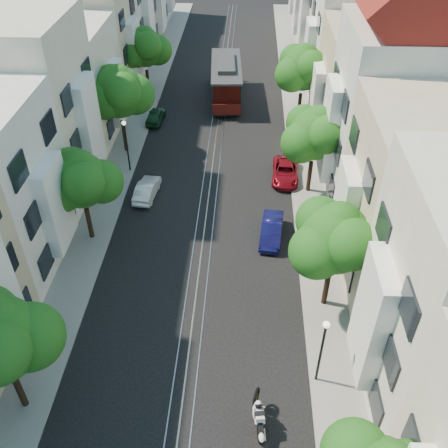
# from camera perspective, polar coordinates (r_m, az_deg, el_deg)

# --- Properties ---
(ground) EXTENTS (200.00, 200.00, 0.00)m
(ground) POSITION_cam_1_polar(r_m,az_deg,el_deg) (43.70, -0.88, 10.08)
(ground) COLOR black
(ground) RESTS_ON ground
(sidewalk_east) EXTENTS (2.50, 80.00, 0.12)m
(sidewalk_east) POSITION_cam_1_polar(r_m,az_deg,el_deg) (43.85, 8.76, 9.81)
(sidewalk_east) COLOR gray
(sidewalk_east) RESTS_ON ground
(sidewalk_west) EXTENTS (2.50, 80.00, 0.12)m
(sidewalk_west) POSITION_cam_1_polar(r_m,az_deg,el_deg) (44.69, -10.35, 10.21)
(sidewalk_west) COLOR gray
(sidewalk_west) RESTS_ON ground
(rail_left) EXTENTS (0.06, 80.00, 0.02)m
(rail_left) POSITION_cam_1_polar(r_m,az_deg,el_deg) (43.74, -1.61, 10.11)
(rail_left) COLOR gray
(rail_left) RESTS_ON ground
(rail_slot) EXTENTS (0.06, 80.00, 0.02)m
(rail_slot) POSITION_cam_1_polar(r_m,az_deg,el_deg) (43.70, -0.88, 10.09)
(rail_slot) COLOR gray
(rail_slot) RESTS_ON ground
(rail_right) EXTENTS (0.06, 80.00, 0.02)m
(rail_right) POSITION_cam_1_polar(r_m,az_deg,el_deg) (43.67, -0.15, 10.07)
(rail_right) COLOR gray
(rail_right) RESTS_ON ground
(lane_line) EXTENTS (0.08, 80.00, 0.01)m
(lane_line) POSITION_cam_1_polar(r_m,az_deg,el_deg) (43.70, -0.88, 10.08)
(lane_line) COLOR tan
(lane_line) RESTS_ON ground
(townhouses_east) EXTENTS (7.75, 72.00, 12.00)m
(townhouses_east) POSITION_cam_1_polar(r_m,az_deg,el_deg) (42.34, 15.91, 15.43)
(townhouses_east) COLOR beige
(townhouses_east) RESTS_ON ground
(townhouses_west) EXTENTS (7.75, 72.00, 11.76)m
(townhouses_west) POSITION_cam_1_polar(r_m,az_deg,el_deg) (43.80, -17.28, 15.80)
(townhouses_west) COLOR silver
(townhouses_west) RESTS_ON ground
(tree_e_b) EXTENTS (4.93, 4.08, 6.68)m
(tree_e_b) POSITION_cam_1_polar(r_m,az_deg,el_deg) (25.60, 12.72, -1.77)
(tree_e_b) COLOR black
(tree_e_b) RESTS_ON ground
(tree_e_c) EXTENTS (4.84, 3.99, 6.52)m
(tree_e_c) POSITION_cam_1_polar(r_m,az_deg,el_deg) (34.70, 10.43, 9.93)
(tree_e_c) COLOR black
(tree_e_c) RESTS_ON ground
(tree_e_d) EXTENTS (5.01, 4.16, 6.85)m
(tree_e_d) POSITION_cam_1_polar(r_m,az_deg,el_deg) (44.51, 9.11, 17.09)
(tree_e_d) COLOR black
(tree_e_d) RESTS_ON ground
(tree_w_b) EXTENTS (4.72, 3.87, 6.27)m
(tree_w_b) POSITION_cam_1_polar(r_m,az_deg,el_deg) (30.93, -16.00, 4.69)
(tree_w_b) COLOR black
(tree_w_b) RESTS_ON ground
(tree_w_c) EXTENTS (5.13, 4.28, 7.09)m
(tree_w_c) POSITION_cam_1_polar(r_m,az_deg,el_deg) (39.86, -11.88, 14.43)
(tree_w_c) COLOR black
(tree_w_c) RESTS_ON ground
(tree_w_d) EXTENTS (4.84, 3.99, 6.52)m
(tree_w_d) POSITION_cam_1_polar(r_m,az_deg,el_deg) (50.00, -9.01, 19.21)
(tree_w_d) COLOR black
(tree_w_d) RESTS_ON ground
(lamp_east) EXTENTS (0.32, 0.32, 4.16)m
(lamp_east) POSITION_cam_1_polar(r_m,az_deg,el_deg) (23.37, 11.22, -13.22)
(lamp_east) COLOR black
(lamp_east) RESTS_ON ground
(lamp_west) EXTENTS (0.32, 0.32, 4.16)m
(lamp_west) POSITION_cam_1_polar(r_m,az_deg,el_deg) (38.05, -11.15, 9.55)
(lamp_west) COLOR black
(lamp_west) RESTS_ON ground
(sportbike_rider) EXTENTS (0.64, 2.28, 1.57)m
(sportbike_rider) POSITION_cam_1_polar(r_m,az_deg,el_deg) (23.35, 3.96, -20.93)
(sportbike_rider) COLOR black
(sportbike_rider) RESTS_ON ground
(cable_car) EXTENTS (3.30, 9.06, 3.43)m
(cable_car) POSITION_cam_1_polar(r_m,az_deg,el_deg) (49.50, 0.25, 16.26)
(cable_car) COLOR black
(cable_car) RESTS_ON ground
(parked_car_e_mid) EXTENTS (1.70, 3.87, 1.24)m
(parked_car_e_mid) POSITION_cam_1_polar(r_m,az_deg,el_deg) (32.18, 5.46, -0.70)
(parked_car_e_mid) COLOR #0D0D42
(parked_car_e_mid) RESTS_ON ground
(parked_car_e_far) EXTENTS (2.17, 4.28, 1.16)m
(parked_car_e_far) POSITION_cam_1_polar(r_m,az_deg,el_deg) (37.96, 7.01, 5.95)
(parked_car_e_far) COLOR maroon
(parked_car_e_far) RESTS_ON ground
(parked_car_w_mid) EXTENTS (1.58, 3.66, 1.17)m
(parked_car_w_mid) POSITION_cam_1_polar(r_m,az_deg,el_deg) (36.18, -8.79, 3.95)
(parked_car_w_mid) COLOR silver
(parked_car_w_mid) RESTS_ON ground
(parked_car_w_far) EXTENTS (1.55, 3.50, 1.17)m
(parked_car_w_far) POSITION_cam_1_polar(r_m,az_deg,el_deg) (46.11, -7.83, 12.16)
(parked_car_w_far) COLOR #163922
(parked_car_w_far) RESTS_ON ground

